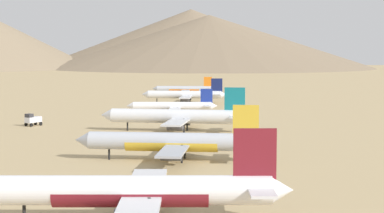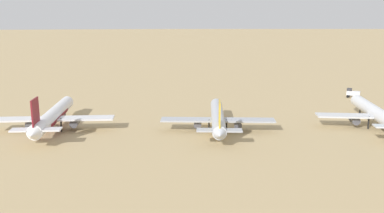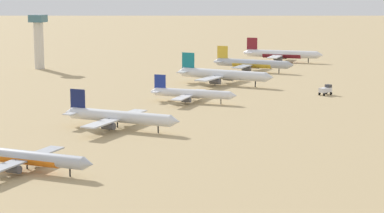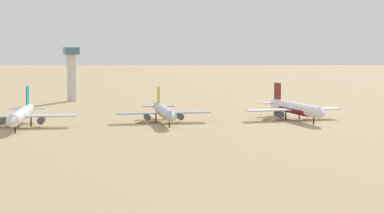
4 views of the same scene
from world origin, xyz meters
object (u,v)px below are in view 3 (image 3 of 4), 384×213
Objects in this scene: parked_jet_1 at (119,117)px; parked_jet_0 at (28,158)px; parked_jet_5 at (281,54)px; parked_jet_4 at (252,64)px; control_tower at (39,39)px; parked_jet_3 at (222,75)px; service_truck at (326,90)px; parked_jet_2 at (191,94)px.

parked_jet_0 is at bearing -93.10° from parked_jet_1.
parked_jet_1 reaches higher than parked_jet_0.
parked_jet_5 reaches higher than parked_jet_0.
parked_jet_0 is 0.80× the size of parked_jet_4.
control_tower reaches higher than parked_jet_4.
parked_jet_1 is at bearing -94.65° from parked_jet_4.
parked_jet_4 is (12.04, 148.17, 0.31)m from parked_jet_1.
service_truck is (44.16, -17.17, -2.26)m from parked_jet_3.
control_tower reaches higher than parked_jet_2.
parked_jet_5 is at bearing 84.31° from parked_jet_1.
parked_jet_5 reaches higher than parked_jet_4.
control_tower reaches higher than parked_jet_1.
control_tower is (-145.64, 50.95, 13.04)m from service_truck.
parked_jet_4 is 1.54× the size of control_tower.
parked_jet_1 is 1.15× the size of parked_jet_2.
parked_jet_5 reaches higher than parked_jet_2.
parked_jet_3 is at bearing 85.73° from parked_jet_0.
parked_jet_5 is 7.95× the size of service_truck.
parked_jet_1 is 0.85× the size of parked_jet_5.
parked_jet_3 is 1.65× the size of control_tower.
parked_jet_1 is 99.80m from parked_jet_3.
control_tower is (-101.48, 33.78, 10.78)m from parked_jet_3.
control_tower is at bearing 116.28° from parked_jet_0.
parked_jet_4 is 77.40m from service_truck.
parked_jet_5 is 1.67× the size of control_tower.
parked_jet_5 is 119.22m from service_truck.
parked_jet_0 is 5.86× the size of service_truck.
parked_jet_5 is (19.61, 196.82, 0.61)m from parked_jet_1.
parked_jet_0 is 149.60m from parked_jet_3.
parked_jet_3 reaches higher than parked_jet_2.
service_truck is (40.56, -65.90, -1.92)m from parked_jet_4.
parked_jet_4 is (14.74, 197.91, 0.83)m from parked_jet_0.
parked_jet_4 is at bearing 85.77° from parked_jet_3.
parked_jet_3 is (0.71, 47.50, 1.14)m from parked_jet_2.
service_truck is (44.87, 30.33, -1.12)m from parked_jet_2.
parked_jet_4 is at bearing 85.74° from parked_jet_0.
parked_jet_3 is 98.02m from parked_jet_5.
parked_jet_2 is at bearing 81.54° from parked_jet_1.
control_tower is at bearing 141.11° from parked_jet_2.
parked_jet_0 is at bearing -95.85° from parked_jet_2.
parked_jet_5 is at bearing 81.16° from parked_jet_4.
parked_jet_1 is 1.41× the size of control_tower.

